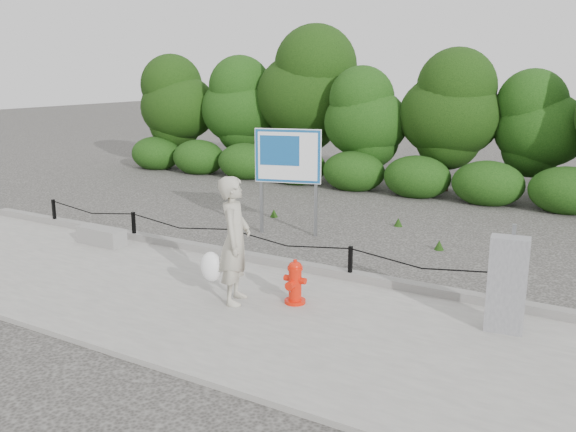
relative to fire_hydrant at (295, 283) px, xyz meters
The scene contains 10 objects.
ground 2.65m from the fire_hydrant, 147.82° to the left, with size 90.00×90.00×0.00m, color #2D2B28.
sidewalk 2.32m from the fire_hydrant, 164.64° to the right, with size 14.00×4.00×0.08m, color gray.
curb 2.65m from the fire_hydrant, 146.90° to the left, with size 14.00×0.22×0.14m, color slate.
chain_barrier 2.61m from the fire_hydrant, 147.82° to the left, with size 10.06×0.06×0.60m.
treeline 10.86m from the fire_hydrant, 103.43° to the left, with size 20.12×3.79×4.92m.
fire_hydrant is the anchor object (origin of this frame).
pedestrian 1.12m from the fire_hydrant, 153.86° to the right, with size 0.88×0.84×1.97m.
concrete_block 5.10m from the fire_hydrant, behind, with size 1.09×0.38×0.35m, color gray.
utility_cabinet 3.06m from the fire_hydrant, 11.24° to the left, with size 0.54×0.40×1.47m.
advertising_sign 4.47m from the fire_hydrant, 122.00° to the left, with size 1.42×0.50×2.35m.
Camera 1 is at (6.60, -9.03, 3.59)m, focal length 38.00 mm.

